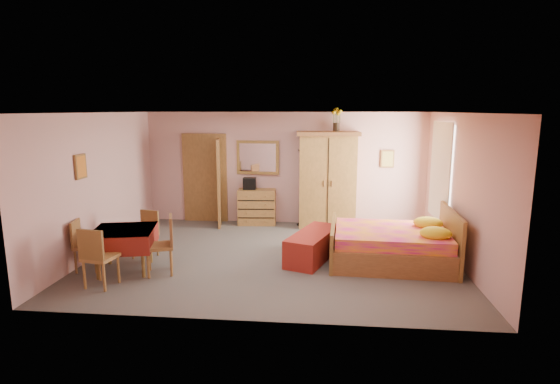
# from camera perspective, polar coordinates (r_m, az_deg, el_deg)

# --- Properties ---
(floor) EXTENTS (6.50, 6.50, 0.00)m
(floor) POSITION_cam_1_polar(r_m,az_deg,el_deg) (8.09, -0.92, -8.41)
(floor) COLOR #655F59
(floor) RESTS_ON ground
(ceiling) EXTENTS (6.50, 6.50, 0.00)m
(ceiling) POSITION_cam_1_polar(r_m,az_deg,el_deg) (7.65, -0.98, 10.33)
(ceiling) COLOR brown
(ceiling) RESTS_ON wall_back
(wall_back) EXTENTS (6.50, 0.10, 2.60)m
(wall_back) POSITION_cam_1_polar(r_m,az_deg,el_deg) (10.23, 0.61, 3.12)
(wall_back) COLOR #D49F9A
(wall_back) RESTS_ON floor
(wall_front) EXTENTS (6.50, 0.10, 2.60)m
(wall_front) POSITION_cam_1_polar(r_m,az_deg,el_deg) (5.34, -3.93, -3.97)
(wall_front) COLOR #D49F9A
(wall_front) RESTS_ON floor
(wall_left) EXTENTS (0.10, 5.00, 2.60)m
(wall_left) POSITION_cam_1_polar(r_m,az_deg,el_deg) (8.74, -22.63, 0.99)
(wall_left) COLOR #D49F9A
(wall_left) RESTS_ON floor
(wall_right) EXTENTS (0.10, 5.00, 2.60)m
(wall_right) POSITION_cam_1_polar(r_m,az_deg,el_deg) (8.08, 22.61, 0.26)
(wall_right) COLOR #D49F9A
(wall_right) RESTS_ON floor
(doorway) EXTENTS (1.06, 0.12, 2.15)m
(doorway) POSITION_cam_1_polar(r_m,az_deg,el_deg) (10.57, -9.73, 1.71)
(doorway) COLOR #9E6B35
(doorway) RESTS_ON floor
(window) EXTENTS (0.08, 1.40, 1.95)m
(window) POSITION_cam_1_polar(r_m,az_deg,el_deg) (9.19, 20.28, 2.54)
(window) COLOR white
(window) RESTS_ON wall_right
(picture_left) EXTENTS (0.04, 0.32, 0.42)m
(picture_left) POSITION_cam_1_polar(r_m,az_deg,el_deg) (8.15, -24.60, 3.04)
(picture_left) COLOR orange
(picture_left) RESTS_ON wall_left
(picture_back) EXTENTS (0.30, 0.04, 0.40)m
(picture_back) POSITION_cam_1_polar(r_m,az_deg,el_deg) (10.24, 13.86, 4.23)
(picture_back) COLOR #D8BF59
(picture_back) RESTS_ON wall_back
(chest_of_drawers) EXTENTS (0.90, 0.50, 0.82)m
(chest_of_drawers) POSITION_cam_1_polar(r_m,az_deg,el_deg) (10.22, -3.03, -1.96)
(chest_of_drawers) COLOR #A16F36
(chest_of_drawers) RESTS_ON floor
(wall_mirror) EXTENTS (1.00, 0.10, 0.79)m
(wall_mirror) POSITION_cam_1_polar(r_m,az_deg,el_deg) (10.24, -2.92, 4.53)
(wall_mirror) COLOR white
(wall_mirror) RESTS_ON wall_back
(stereo) EXTENTS (0.30, 0.22, 0.27)m
(stereo) POSITION_cam_1_polar(r_m,az_deg,el_deg) (10.17, -4.00, 1.11)
(stereo) COLOR black
(stereo) RESTS_ON chest_of_drawers
(floor_lamp) EXTENTS (0.27, 0.27, 1.76)m
(floor_lamp) POSITION_cam_1_polar(r_m,az_deg,el_deg) (10.04, 2.89, 0.54)
(floor_lamp) COLOR black
(floor_lamp) RESTS_ON floor
(wardrobe) EXTENTS (1.42, 0.79, 2.17)m
(wardrobe) POSITION_cam_1_polar(r_m,az_deg,el_deg) (9.94, 6.17, 1.59)
(wardrobe) COLOR #A67838
(wardrobe) RESTS_ON floor
(sunflower_vase) EXTENTS (0.22, 0.22, 0.52)m
(sunflower_vase) POSITION_cam_1_polar(r_m,az_deg,el_deg) (9.94, 7.38, 9.38)
(sunflower_vase) COLOR gold
(sunflower_vase) RESTS_ON wardrobe
(bed) EXTENTS (2.19, 1.77, 0.97)m
(bed) POSITION_cam_1_polar(r_m,az_deg,el_deg) (7.90, 14.26, -5.53)
(bed) COLOR #D51486
(bed) RESTS_ON floor
(bench) EXTENTS (1.02, 1.58, 0.49)m
(bench) POSITION_cam_1_polar(r_m,az_deg,el_deg) (7.93, 4.36, -6.98)
(bench) COLOR maroon
(bench) RESTS_ON floor
(dining_table) EXTENTS (1.15, 1.15, 0.71)m
(dining_table) POSITION_cam_1_polar(r_m,az_deg,el_deg) (7.76, -19.60, -7.15)
(dining_table) COLOR maroon
(dining_table) RESTS_ON floor
(chair_south) EXTENTS (0.49, 0.49, 0.94)m
(chair_south) POSITION_cam_1_polar(r_m,az_deg,el_deg) (7.19, -22.40, -7.79)
(chair_south) COLOR #B0783B
(chair_south) RESTS_ON floor
(chair_north) EXTENTS (0.47, 0.47, 0.84)m
(chair_north) POSITION_cam_1_polar(r_m,az_deg,el_deg) (8.31, -17.28, -5.37)
(chair_north) COLOR olive
(chair_north) RESTS_ON floor
(chair_west) EXTENTS (0.45, 0.45, 0.86)m
(chair_west) POSITION_cam_1_polar(r_m,az_deg,el_deg) (7.99, -23.82, -6.38)
(chair_west) COLOR #A26436
(chair_west) RESTS_ON floor
(chair_east) EXTENTS (0.55, 0.55, 0.96)m
(chair_east) POSITION_cam_1_polar(r_m,az_deg,el_deg) (7.41, -15.48, -6.73)
(chair_east) COLOR #A16D36
(chair_east) RESTS_ON floor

